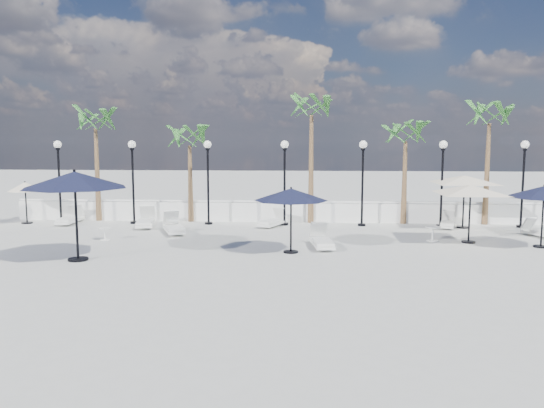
# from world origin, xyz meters

# --- Properties ---
(ground) EXTENTS (100.00, 100.00, 0.00)m
(ground) POSITION_xyz_m (0.00, 0.00, 0.00)
(ground) COLOR #B1B0AB
(ground) RESTS_ON ground
(balustrade) EXTENTS (26.00, 0.30, 1.01)m
(balustrade) POSITION_xyz_m (0.00, 7.50, 0.47)
(balustrade) COLOR white
(balustrade) RESTS_ON ground
(lamppost_0) EXTENTS (0.36, 0.36, 3.84)m
(lamppost_0) POSITION_xyz_m (-10.50, 6.50, 2.49)
(lamppost_0) COLOR black
(lamppost_0) RESTS_ON ground
(lamppost_1) EXTENTS (0.36, 0.36, 3.84)m
(lamppost_1) POSITION_xyz_m (-7.00, 6.50, 2.49)
(lamppost_1) COLOR black
(lamppost_1) RESTS_ON ground
(lamppost_2) EXTENTS (0.36, 0.36, 3.84)m
(lamppost_2) POSITION_xyz_m (-3.50, 6.50, 2.49)
(lamppost_2) COLOR black
(lamppost_2) RESTS_ON ground
(lamppost_3) EXTENTS (0.36, 0.36, 3.84)m
(lamppost_3) POSITION_xyz_m (0.00, 6.50, 2.49)
(lamppost_3) COLOR black
(lamppost_3) RESTS_ON ground
(lamppost_4) EXTENTS (0.36, 0.36, 3.84)m
(lamppost_4) POSITION_xyz_m (3.50, 6.50, 2.49)
(lamppost_4) COLOR black
(lamppost_4) RESTS_ON ground
(lamppost_5) EXTENTS (0.36, 0.36, 3.84)m
(lamppost_5) POSITION_xyz_m (7.00, 6.50, 2.49)
(lamppost_5) COLOR black
(lamppost_5) RESTS_ON ground
(lamppost_6) EXTENTS (0.36, 0.36, 3.84)m
(lamppost_6) POSITION_xyz_m (10.50, 6.50, 2.49)
(lamppost_6) COLOR black
(lamppost_6) RESTS_ON ground
(palm_0) EXTENTS (2.60, 2.60, 5.50)m
(palm_0) POSITION_xyz_m (-9.00, 7.30, 4.53)
(palm_0) COLOR brown
(palm_0) RESTS_ON ground
(palm_1) EXTENTS (2.60, 2.60, 4.70)m
(palm_1) POSITION_xyz_m (-4.50, 7.30, 3.75)
(palm_1) COLOR brown
(palm_1) RESTS_ON ground
(palm_2) EXTENTS (2.60, 2.60, 6.10)m
(palm_2) POSITION_xyz_m (1.20, 7.30, 5.12)
(palm_2) COLOR brown
(palm_2) RESTS_ON ground
(palm_3) EXTENTS (2.60, 2.60, 4.90)m
(palm_3) POSITION_xyz_m (5.50, 7.30, 3.95)
(palm_3) COLOR brown
(palm_3) RESTS_ON ground
(palm_4) EXTENTS (2.60, 2.60, 5.70)m
(palm_4) POSITION_xyz_m (9.20, 7.30, 4.73)
(palm_4) COLOR brown
(palm_4) RESTS_ON ground
(lounger_1) EXTENTS (1.42, 2.21, 0.79)m
(lounger_1) POSITION_xyz_m (-4.51, 4.05, 0.27)
(lounger_1) COLOR silver
(lounger_1) RESTS_ON ground
(lounger_2) EXTENTS (0.76, 2.05, 0.76)m
(lounger_2) POSITION_xyz_m (-9.94, 6.22, 0.25)
(lounger_2) COLOR silver
(lounger_2) RESTS_ON ground
(lounger_3) EXTENTS (1.10, 2.25, 0.81)m
(lounger_3) POSITION_xyz_m (-6.15, 5.54, 0.27)
(lounger_3) COLOR silver
(lounger_3) RESTS_ON ground
(lounger_4) EXTENTS (0.91, 2.05, 0.74)m
(lounger_4) POSITION_xyz_m (1.55, 1.46, 0.25)
(lounger_4) COLOR silver
(lounger_4) RESTS_ON ground
(lounger_5) EXTENTS (1.33, 2.03, 0.73)m
(lounger_5) POSITION_xyz_m (-0.50, 6.07, 0.24)
(lounger_5) COLOR silver
(lounger_5) RESTS_ON ground
(lounger_6) EXTENTS (1.03, 1.82, 0.65)m
(lounger_6) POSITION_xyz_m (7.23, 6.22, 0.22)
(lounger_6) COLOR silver
(lounger_6) RESTS_ON ground
(lounger_7) EXTENTS (1.11, 1.78, 0.64)m
(lounger_7) POSITION_xyz_m (10.36, 4.12, 0.21)
(lounger_7) COLOR silver
(lounger_7) RESTS_ON ground
(side_table_0) EXTENTS (0.50, 0.50, 0.48)m
(side_table_0) POSITION_xyz_m (-6.80, 2.38, 0.29)
(side_table_0) COLOR silver
(side_table_0) RESTS_ON ground
(side_table_1) EXTENTS (0.57, 0.57, 0.56)m
(side_table_1) POSITION_xyz_m (-4.54, 4.16, 0.34)
(side_table_1) COLOR silver
(side_table_1) RESTS_ON ground
(side_table_2) EXTENTS (0.58, 0.58, 0.56)m
(side_table_2) POSITION_xyz_m (5.85, 3.01, 0.34)
(side_table_2) COLOR silver
(side_table_2) RESTS_ON ground
(parasol_navy_left) EXTENTS (3.32, 3.32, 2.93)m
(parasol_navy_left) POSITION_xyz_m (-6.34, -1.11, 2.59)
(parasol_navy_left) COLOR black
(parasol_navy_left) RESTS_ON ground
(parasol_navy_mid) EXTENTS (2.54, 2.54, 2.28)m
(parasol_navy_mid) POSITION_xyz_m (0.47, 0.52, 2.00)
(parasol_navy_mid) COLOR black
(parasol_navy_mid) RESTS_ON ground
(parasol_navy_right) EXTENTS (2.54, 2.54, 2.28)m
(parasol_navy_right) POSITION_xyz_m (9.47, 2.02, 2.00)
(parasol_navy_right) COLOR black
(parasol_navy_right) RESTS_ON ground
(parasol_cream_sq_a) EXTENTS (5.08, 5.08, 2.50)m
(parasol_cream_sq_a) POSITION_xyz_m (7.89, 6.20, 2.31)
(parasol_cream_sq_a) COLOR black
(parasol_cream_sq_a) RESTS_ON ground
(parasol_cream_sq_b) EXTENTS (4.71, 4.71, 2.36)m
(parasol_cream_sq_b) POSITION_xyz_m (7.12, 2.73, 2.18)
(parasol_cream_sq_b) COLOR black
(parasol_cream_sq_b) RESTS_ON ground
(parasol_cream_small) EXTENTS (1.61, 1.61, 1.98)m
(parasol_cream_small) POSITION_xyz_m (-12.00, 6.20, 1.69)
(parasol_cream_small) COLOR black
(parasol_cream_small) RESTS_ON ground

